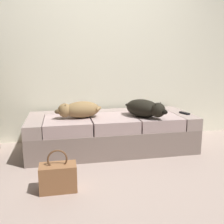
% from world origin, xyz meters
% --- Properties ---
extents(ground_plane, '(10.00, 10.00, 0.00)m').
position_xyz_m(ground_plane, '(0.00, 0.00, 0.00)').
color(ground_plane, '#A48F84').
extents(back_wall, '(6.40, 0.10, 2.80)m').
position_xyz_m(back_wall, '(0.00, 1.55, 1.40)').
color(back_wall, white).
rests_on(back_wall, ground).
extents(couch, '(2.05, 0.84, 0.45)m').
position_xyz_m(couch, '(0.00, 1.00, 0.22)').
color(couch, gray).
rests_on(couch, ground).
extents(dog_tan, '(0.58, 0.31, 0.20)m').
position_xyz_m(dog_tan, '(-0.41, 0.93, 0.55)').
color(dog_tan, olive).
rests_on(dog_tan, couch).
extents(dog_dark, '(0.48, 0.57, 0.21)m').
position_xyz_m(dog_dark, '(0.38, 0.82, 0.55)').
color(dog_dark, black).
rests_on(dog_dark, couch).
extents(tv_remote, '(0.09, 0.16, 0.02)m').
position_xyz_m(tv_remote, '(0.94, 0.88, 0.46)').
color(tv_remote, black).
rests_on(tv_remote, couch).
extents(handbag, '(0.32, 0.18, 0.38)m').
position_xyz_m(handbag, '(-0.67, 0.05, 0.13)').
color(handbag, brown).
rests_on(handbag, ground).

